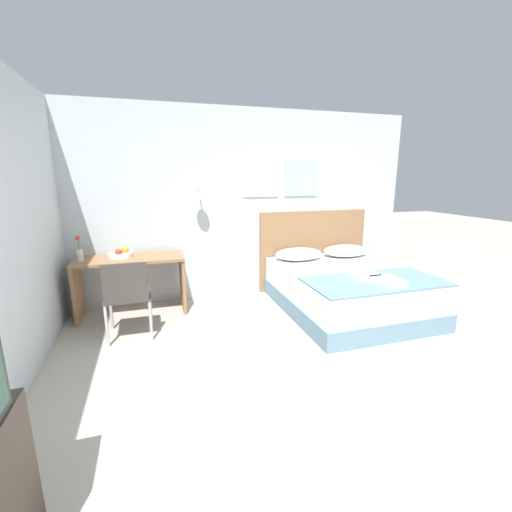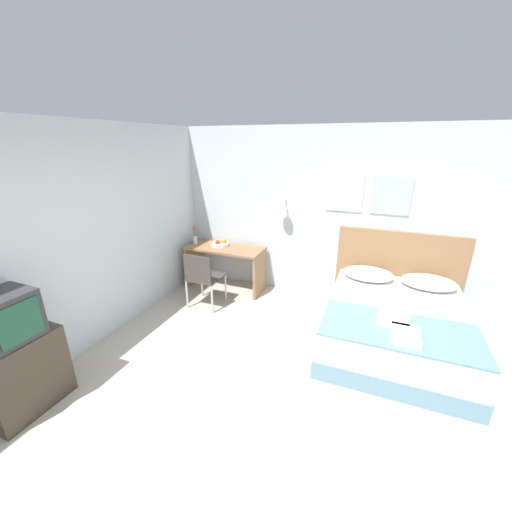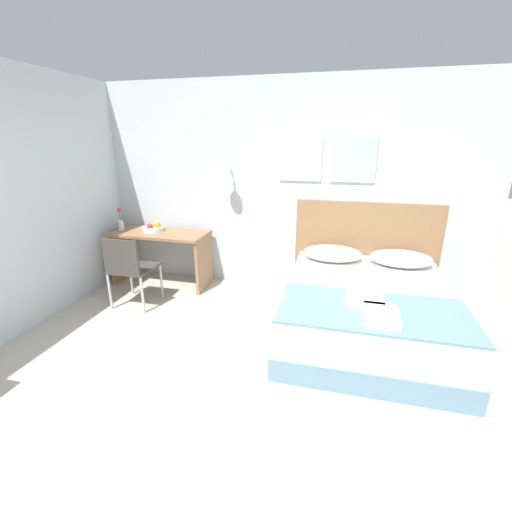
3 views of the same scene
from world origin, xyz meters
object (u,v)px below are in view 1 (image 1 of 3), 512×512
object	(u,v)px
bed	(347,290)
headboard	(313,250)
desk_chair	(127,293)
folded_towel_near_foot	(364,275)
flower_vase	(79,252)
folded_towel_mid_bed	(387,281)
pillow_left	(299,254)
fruit_bowl	(121,254)
desk	(131,274)
throw_blanket	(375,282)
pillow_right	(346,251)

from	to	relation	value
bed	headboard	world-z (taller)	headboard
bed	desk_chair	xyz separation A→B (m)	(-2.69, -0.05, 0.26)
folded_towel_near_foot	flower_vase	world-z (taller)	flower_vase
folded_towel_mid_bed	pillow_left	bearing A→B (deg)	107.40
pillow_left	fruit_bowl	distance (m)	2.40
folded_towel_mid_bed	desk_chair	size ratio (longest dim) A/B	0.39
folded_towel_mid_bed	desk	world-z (taller)	desk
throw_blanket	desk_chair	distance (m)	2.74
flower_vase	throw_blanket	bearing A→B (deg)	-20.69
pillow_left	desk	size ratio (longest dim) A/B	0.53
desk_chair	flower_vase	distance (m)	0.94
folded_towel_near_foot	folded_towel_mid_bed	xyz separation A→B (m)	(0.12, -0.28, 0.00)
pillow_right	desk	xyz separation A→B (m)	(-3.07, -0.00, -0.10)
pillow_left	desk_chair	xyz separation A→B (m)	(-2.30, -0.75, -0.10)
folded_towel_mid_bed	flower_vase	world-z (taller)	flower_vase
pillow_right	folded_towel_near_foot	distance (m)	1.22
pillow_right	folded_towel_near_foot	bearing A→B (deg)	-111.67
pillow_left	desk	bearing A→B (deg)	-179.91
headboard	pillow_right	bearing A→B (deg)	-39.09
folded_towel_near_foot	flower_vase	bearing A→B (deg)	161.14
throw_blanket	folded_towel_near_foot	xyz separation A→B (m)	(-0.06, 0.14, 0.04)
throw_blanket	pillow_left	bearing A→B (deg)	106.93
pillow_left	folded_towel_mid_bed	size ratio (longest dim) A/B	2.01
headboard	throw_blanket	bearing A→B (deg)	-90.00
headboard	desk_chair	xyz separation A→B (m)	(-2.69, -1.06, -0.08)
fruit_bowl	flower_vase	world-z (taller)	flower_vase
pillow_left	flower_vase	distance (m)	2.85
pillow_right	desk	distance (m)	3.07
desk	desk_chair	world-z (taller)	desk_chair
headboard	bed	bearing A→B (deg)	-90.00
pillow_right	folded_towel_near_foot	world-z (taller)	pillow_right
pillow_left	folded_towel_mid_bed	world-z (taller)	pillow_left
pillow_right	flower_vase	size ratio (longest dim) A/B	2.23
folded_towel_near_foot	headboard	bearing A→B (deg)	87.50
folded_towel_mid_bed	pillow_right	bearing A→B (deg)	76.72
headboard	folded_towel_mid_bed	world-z (taller)	headboard
folded_towel_near_foot	desk	distance (m)	2.85
pillow_left	flower_vase	size ratio (longest dim) A/B	2.23
bed	pillow_right	bearing A→B (deg)	61.07
fruit_bowl	throw_blanket	bearing A→B (deg)	-25.07
bed	pillow_left	size ratio (longest dim) A/B	2.84
pillow_left	folded_towel_near_foot	bearing A→B (deg)	-74.05
throw_blanket	folded_towel_near_foot	world-z (taller)	folded_towel_near_foot
pillow_left	flower_vase	xyz separation A→B (m)	(-2.84, -0.05, 0.23)
headboard	desk_chair	size ratio (longest dim) A/B	1.98
headboard	folded_towel_near_foot	xyz separation A→B (m)	(-0.06, -1.45, -0.01)
pillow_right	folded_towel_near_foot	size ratio (longest dim) A/B	2.17
bed	desk_chair	distance (m)	2.70
headboard	pillow_left	distance (m)	0.50
throw_blanket	desk_chair	world-z (taller)	desk_chair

